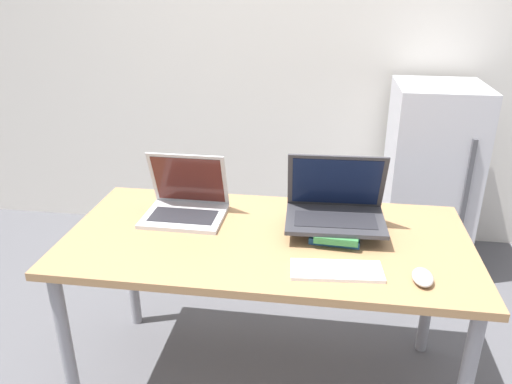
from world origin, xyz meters
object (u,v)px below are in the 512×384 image
object	(u,v)px
wireless_keyboard	(336,270)
mouse	(423,277)
laptop_left	(186,204)
laptop_on_books	(335,207)
book_stack	(337,228)
mini_fridge	(429,179)

from	to	relation	value
wireless_keyboard	mouse	world-z (taller)	mouse
laptop_left	laptop_on_books	world-z (taller)	laptop_on_books
book_stack	laptop_on_books	world-z (taller)	laptop_on_books
laptop_left	mini_fridge	distance (m)	1.55
book_stack	wireless_keyboard	xyz separation A→B (m)	(-0.00, -0.27, -0.02)
book_stack	wireless_keyboard	size ratio (longest dim) A/B	0.88
laptop_on_books	mini_fridge	distance (m)	1.23
laptop_left	laptop_on_books	xyz separation A→B (m)	(0.61, -0.05, 0.05)
wireless_keyboard	mouse	bearing A→B (deg)	-3.71
wireless_keyboard	mouse	size ratio (longest dim) A/B	2.91
laptop_left	laptop_on_books	bearing A→B (deg)	-5.02
mouse	mini_fridge	xyz separation A→B (m)	(0.27, 1.38, -0.19)
wireless_keyboard	book_stack	bearing A→B (deg)	89.87
laptop_on_books	wireless_keyboard	xyz separation A→B (m)	(0.01, -0.30, -0.09)
mouse	mini_fridge	distance (m)	1.42
laptop_on_books	mouse	distance (m)	0.43
laptop_left	wireless_keyboard	size ratio (longest dim) A/B	1.03
mini_fridge	mouse	bearing A→B (deg)	-101.09
wireless_keyboard	mini_fridge	bearing A→B (deg)	68.17
book_stack	wireless_keyboard	distance (m)	0.27
laptop_left	book_stack	bearing A→B (deg)	-7.57
laptop_on_books	wireless_keyboard	bearing A→B (deg)	-88.20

